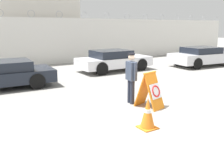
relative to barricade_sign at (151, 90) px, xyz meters
name	(u,v)px	position (x,y,z in m)	size (l,w,h in m)	color
ground_plane	(165,111)	(0.14, -0.55, -0.57)	(90.00, 90.00, 0.00)	gray
perimeter_wall	(47,41)	(0.14, 10.60, 0.98)	(36.00, 0.30, 3.54)	silver
building_block	(27,25)	(-0.08, 14.70, 2.04)	(6.58, 5.65, 5.21)	beige
barricade_sign	(151,90)	(0.00, 0.00, 0.00)	(0.73, 0.93, 1.14)	orange
security_guard	(131,76)	(-0.25, 0.69, 0.36)	(0.44, 0.61, 1.69)	#232838
traffic_cone_near	(148,113)	(-1.13, -1.21, -0.17)	(0.43, 0.43, 0.80)	orange
parked_car_front_coupe	(0,74)	(-3.61, 5.24, 0.01)	(4.48, 2.18, 1.13)	black
parked_car_rear_sedan	(114,60)	(2.61, 6.25, 0.04)	(4.30, 1.93, 1.19)	black
parked_car_far_side	(203,56)	(8.47, 4.69, 0.06)	(4.63, 2.30, 1.22)	black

